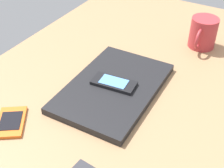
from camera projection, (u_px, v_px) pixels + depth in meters
The scene contains 5 objects.
desk_surface at pixel (127, 79), 90.88cm from camera, with size 120.00×80.00×3.00cm, color #9E7751.
laptop_closed at pixel (112, 87), 83.85cm from camera, with size 33.85×22.17×1.92cm, color black.
cell_phone_on_laptop at pixel (113, 83), 83.02cm from camera, with size 6.51×12.34×1.07cm.
cell_phone_on_desk at pixel (11, 122), 73.98cm from camera, with size 12.00×11.00×0.96cm.
coffee_mug at pixel (203, 33), 99.74cm from camera, with size 12.27×8.62×9.96cm.
Camera 1 is at (65.42, 32.19, 55.96)cm, focal length 49.48 mm.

